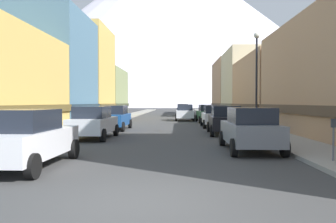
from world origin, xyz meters
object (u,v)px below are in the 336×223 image
Objects in this scene: potted_plant_0 at (10,130)px; pedestrian_0 at (81,118)px; car_left_2 at (114,117)px; car_right_1 at (225,120)px; parking_meter_near at (334,133)px; car_left_0 at (26,138)px; car_right_0 at (250,129)px; streetlamp_right at (257,68)px; car_driving_1 at (185,112)px; car_right_3 at (207,113)px; car_driving_0 at (183,109)px; car_right_2 at (215,116)px; car_left_1 at (93,122)px.

potted_plant_0 is 9.12m from pedestrian_0.
car_right_1 is (7.60, -3.32, 0.00)m from car_left_2.
car_right_1 is at bearing 100.55° from parking_meter_near.
car_left_0 is 1.00× the size of car_left_2.
car_left_2 reaches higher than potted_plant_0.
streetlamp_right is at bearing 74.74° from car_right_0.
car_right_0 is 23.45m from car_driving_1.
parking_meter_near is at bearing -85.21° from car_right_3.
car_right_1 is at bearing 27.65° from potted_plant_0.
car_driving_1 is at bearing 66.98° from car_left_2.
car_right_1 and car_driving_0 have the same top height.
car_right_2 reaches higher than potted_plant_0.
car_right_0 is 1.00× the size of car_driving_1.
parking_meter_near is (9.55, -13.80, 0.11)m from car_left_2.
potted_plant_0 is (-12.75, 4.83, -0.33)m from parking_meter_near.
streetlamp_right is (1.55, 5.68, 3.09)m from car_right_0.
streetlamp_right reaches higher than car_left_2.
car_right_1 is (7.60, 11.09, 0.00)m from car_left_0.
car_right_1 is 33.29m from car_driving_0.
pedestrian_0 is (-7.85, -12.59, -0.04)m from car_driving_1.
parking_meter_near is (4.15, -26.50, 0.11)m from car_driving_1.
car_left_0 is 1.01× the size of car_right_0.
car_right_1 is 1.01× the size of car_driving_1.
potted_plant_0 is at bearing 120.47° from car_left_0.
car_right_2 is at bearing 90.00° from car_right_0.
streetlamp_right is (9.15, -4.96, 3.09)m from car_left_2.
car_right_2 is at bearing 89.98° from car_right_1.
car_left_2 is 16.78m from parking_meter_near.
car_right_0 is 0.99× the size of car_right_1.
pedestrian_0 is at bearing 85.28° from potted_plant_0.
streetlamp_right reaches higher than car_left_0.
streetlamp_right is at bearing -78.02° from car_driving_1.
car_driving_0 is 35.19m from streetlamp_right.
car_left_1 is at bearing -68.60° from pedestrian_0.
car_left_0 is 8.28m from car_left_1.
car_left_2 is (0.00, 6.13, 0.00)m from car_left_1.
car_driving_1 is (5.40, 12.71, 0.00)m from car_left_2.
car_left_0 and car_left_1 have the same top height.
car_left_1 is 6.71m from pedestrian_0.
car_right_3 and car_driving_1 have the same top height.
car_right_0 is 0.75× the size of streetlamp_right.
pedestrian_0 is at bearing 130.77° from parking_meter_near.
car_left_0 is 14.41m from car_left_2.
car_right_0 is at bearing -30.67° from car_left_1.
car_right_1 is 3.83m from streetlamp_right.
pedestrian_0 is 0.26× the size of streetlamp_right.
potted_plant_0 is at bearing -138.41° from car_left_1.
car_driving_0 is 1.00× the size of car_driving_1.
car_left_1 reaches higher than potted_plant_0.
car_left_0 is at bearing -113.80° from car_right_2.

